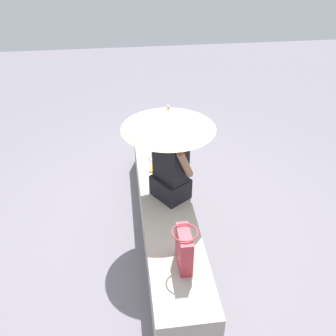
% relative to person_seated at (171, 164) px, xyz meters
% --- Properties ---
extents(ground_plane, '(14.00, 14.00, 0.00)m').
position_rel_person_seated_xyz_m(ground_plane, '(0.02, -0.05, -0.86)').
color(ground_plane, slate).
extents(stone_bench, '(2.89, 0.50, 0.47)m').
position_rel_person_seated_xyz_m(stone_bench, '(0.02, -0.05, -0.62)').
color(stone_bench, '#A8A093').
rests_on(stone_bench, ground).
extents(person_seated, '(0.50, 0.43, 0.90)m').
position_rel_person_seated_xyz_m(person_seated, '(0.00, 0.00, 0.00)').
color(person_seated, black).
rests_on(person_seated, stone_bench).
extents(parasol, '(0.88, 0.88, 0.99)m').
position_rel_person_seated_xyz_m(parasol, '(-0.04, -0.02, 0.47)').
color(parasol, '#B7B7BC').
rests_on(parasol, stone_bench).
extents(handbag_black, '(0.28, 0.21, 0.36)m').
position_rel_person_seated_xyz_m(handbag_black, '(0.91, -0.01, -0.21)').
color(handbag_black, '#B2333D').
rests_on(handbag_black, stone_bench).
extents(tote_bag_canvas, '(0.27, 0.20, 0.36)m').
position_rel_person_seated_xyz_m(tote_bag_canvas, '(-0.90, 0.01, -0.21)').
color(tote_bag_canvas, silver).
rests_on(tote_bag_canvas, stone_bench).
extents(magazine, '(0.33, 0.28, 0.01)m').
position_rel_person_seated_xyz_m(magazine, '(-0.55, -0.05, -0.38)').
color(magazine, gold).
rests_on(magazine, stone_bench).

